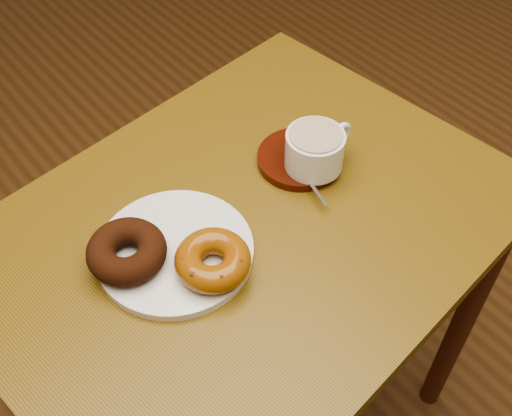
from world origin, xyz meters
TOP-DOWN VIEW (x-y plane):
  - cafe_table at (0.19, 0.29)m, footprint 0.88×0.70m
  - donut_plate at (0.07, 0.31)m, footprint 0.30×0.30m
  - donut_cinnamon at (0.01, 0.33)m, footprint 0.14×0.14m
  - donut_caramel at (0.10, 0.24)m, footprint 0.11×0.11m
  - saucer at (0.34, 0.34)m, footprint 0.17×0.17m
  - coffee_cup at (0.35, 0.31)m, footprint 0.12×0.09m
  - teaspoon at (0.31, 0.29)m, footprint 0.03×0.09m

SIDE VIEW (x-z plane):
  - cafe_table at x=0.19m, z-range 0.26..1.03m
  - donut_plate at x=0.07m, z-range 0.77..0.78m
  - saucer at x=0.34m, z-range 0.77..0.78m
  - teaspoon at x=0.31m, z-range 0.78..0.79m
  - donut_caramel at x=0.10m, z-range 0.78..0.82m
  - donut_cinnamon at x=0.01m, z-range 0.78..0.82m
  - coffee_cup at x=0.35m, z-range 0.78..0.85m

